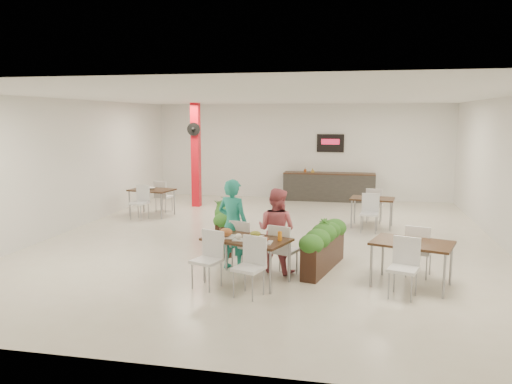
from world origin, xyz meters
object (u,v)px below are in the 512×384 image
red_column (196,154)px  diner_man (233,224)px  side_table_a (152,193)px  diner_woman (276,230)px  planter_left (224,222)px  side_table_b (372,203)px  service_counter (329,186)px  planter_right (324,243)px  side_table_c (412,249)px  main_table (246,245)px

red_column → diner_man: bearing=-66.0°
side_table_a → diner_woman: bearing=-34.4°
planter_left → side_table_b: 4.07m
service_counter → planter_right: service_counter is taller
side_table_c → main_table: bearing=-156.0°
main_table → planter_right: (1.24, 0.95, -0.15)m
planter_right → side_table_c: planter_right is taller
diner_man → side_table_c: bearing=-167.5°
planter_left → red_column: bearing=115.1°
diner_woman → side_table_c: bearing=-169.7°
main_table → planter_left: 2.46m
diner_woman → side_table_a: 6.17m
red_column → side_table_c: (5.82, -6.45, -1.01)m
service_counter → side_table_c: service_counter is taller
red_column → side_table_c: red_column is taller
side_table_c → diner_man: bearing=-168.8°
diner_woman → planter_right: bearing=-141.8°
diner_man → side_table_b: size_ratio=1.00×
diner_woman → service_counter: bearing=-74.7°
diner_man → side_table_b: bearing=-103.4°
service_counter → planter_right: bearing=-87.4°
side_table_a → side_table_b: bearing=8.5°
main_table → diner_man: 0.78m
main_table → planter_right: planter_right is taller
planter_left → service_counter: bearing=73.5°
side_table_a → side_table_b: 6.08m
service_counter → planter_left: bearing=-106.5°
main_table → diner_woman: diner_woman is taller
diner_man → side_table_a: 5.65m
planter_right → side_table_b: bearing=75.9°
service_counter → diner_woman: size_ratio=1.97×
side_table_a → service_counter: bearing=48.1°
service_counter → side_table_b: 4.07m
side_table_b → planter_right: bearing=-96.8°
planter_right → side_table_c: bearing=-23.3°
red_column → side_table_a: red_column is taller
planter_left → side_table_b: bearing=38.3°
red_column → main_table: 7.50m
planter_right → diner_woman: bearing=-160.5°
side_table_b → side_table_c: (0.52, -4.46, 0.01)m
side_table_a → red_column: bearing=76.7°
red_column → diner_woman: size_ratio=2.10×
side_table_c → red_column: bearing=149.6°
side_table_b → main_table: bearing=-107.5°
diner_woman → side_table_a: diner_woman is taller
red_column → planter_right: (4.34, -5.81, -1.15)m
red_column → side_table_b: (5.30, -1.99, -1.02)m
side_table_b → side_table_c: size_ratio=0.99×
diner_man → planter_right: 1.69m
side_table_a → side_table_c: bearing=-24.4°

